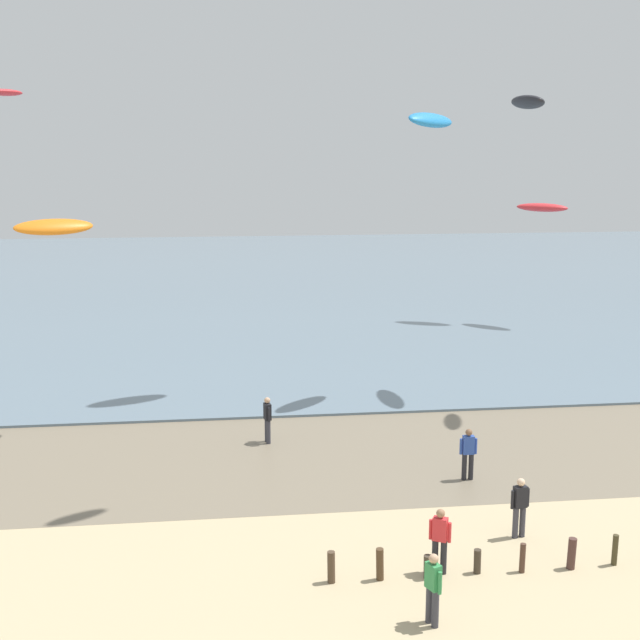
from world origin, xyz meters
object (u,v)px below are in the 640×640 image
(kite_aloft_7, at_px, (528,102))
(person_nearest_camera, at_px, (267,418))
(person_far_down_beach, at_px, (440,539))
(kite_aloft_4, at_px, (3,92))
(kite_aloft_11, at_px, (54,227))
(person_left_flank, at_px, (468,453))
(kite_aloft_0, at_px, (542,207))
(person_by_waterline, at_px, (433,587))
(person_right_flank, at_px, (520,506))
(kite_aloft_9, at_px, (431,120))

(kite_aloft_7, bearing_deg, person_nearest_camera, -67.52)
(person_far_down_beach, bearing_deg, kite_aloft_4, 120.18)
(person_far_down_beach, relative_size, kite_aloft_11, 0.62)
(kite_aloft_4, bearing_deg, kite_aloft_11, -111.83)
(person_left_flank, distance_m, kite_aloft_7, 15.77)
(kite_aloft_0, xyz_separation_m, kite_aloft_7, (-6.10, -13.16, 5.26))
(person_far_down_beach, height_order, kite_aloft_4, kite_aloft_4)
(person_by_waterline, bearing_deg, person_right_flank, 48.74)
(person_nearest_camera, xyz_separation_m, person_right_flank, (6.41, -8.33, 0.00))
(person_right_flank, bearing_deg, person_far_down_beach, -148.22)
(person_nearest_camera, xyz_separation_m, kite_aloft_4, (-12.73, 18.33, 12.48))
(person_by_waterline, height_order, person_right_flank, same)
(kite_aloft_4, bearing_deg, person_by_waterline, -102.59)
(person_left_flank, xyz_separation_m, kite_aloft_9, (0.83, 9.26, 10.69))
(person_left_flank, bearing_deg, person_nearest_camera, 145.74)
(person_left_flank, relative_size, kite_aloft_9, 0.57)
(kite_aloft_0, bearing_deg, kite_aloft_9, -84.78)
(person_left_flank, bearing_deg, kite_aloft_9, 84.86)
(person_right_flank, xyz_separation_m, kite_aloft_0, (10.88, 26.90, 6.18))
(kite_aloft_0, relative_size, kite_aloft_9, 1.05)
(person_right_flank, xyz_separation_m, person_far_down_beach, (-2.68, -1.66, 0.00))
(person_nearest_camera, height_order, person_by_waterline, same)
(person_by_waterline, distance_m, kite_aloft_7, 22.58)
(kite_aloft_9, bearing_deg, person_right_flank, 43.80)
(person_far_down_beach, bearing_deg, kite_aloft_0, 64.60)
(person_nearest_camera, bearing_deg, kite_aloft_4, 124.79)
(kite_aloft_9, distance_m, kite_aloft_11, 15.29)
(person_right_flank, height_order, kite_aloft_4, kite_aloft_4)
(person_nearest_camera, bearing_deg, kite_aloft_9, 35.67)
(person_by_waterline, xyz_separation_m, person_far_down_beach, (0.76, 2.26, 0.00))
(person_by_waterline, xyz_separation_m, kite_aloft_11, (-10.43, 14.27, 6.81))
(person_nearest_camera, distance_m, person_far_down_beach, 10.66)
(person_left_flank, height_order, person_far_down_beach, same)
(kite_aloft_0, relative_size, kite_aloft_7, 1.12)
(person_by_waterline, height_order, kite_aloft_9, kite_aloft_9)
(person_far_down_beach, xyz_separation_m, kite_aloft_11, (-11.18, 12.01, 6.81))
(person_left_flank, relative_size, kite_aloft_11, 0.62)
(person_left_flank, distance_m, kite_aloft_0, 26.09)
(kite_aloft_7, distance_m, kite_aloft_11, 19.51)
(person_far_down_beach, xyz_separation_m, kite_aloft_7, (7.46, 15.39, 11.44))
(person_nearest_camera, xyz_separation_m, person_left_flank, (6.19, -4.22, 0.00))
(person_nearest_camera, distance_m, kite_aloft_11, 10.30)
(person_nearest_camera, height_order, kite_aloft_0, kite_aloft_0)
(person_by_waterline, relative_size, kite_aloft_4, 0.81)
(person_by_waterline, distance_m, person_right_flank, 5.21)
(person_by_waterline, distance_m, kite_aloft_11, 18.94)
(person_right_flank, height_order, kite_aloft_0, kite_aloft_0)
(person_by_waterline, bearing_deg, person_left_flank, 68.13)
(person_by_waterline, distance_m, person_far_down_beach, 2.38)
(person_far_down_beach, distance_m, kite_aloft_9, 18.73)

